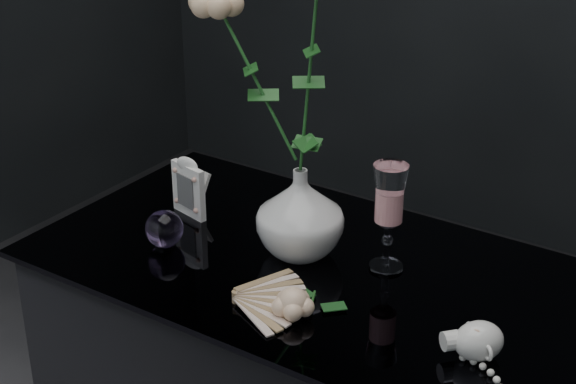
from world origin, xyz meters
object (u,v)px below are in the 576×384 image
Objects in this scene: wine_glass at (388,218)px; pearl_jar at (479,339)px; paperweight at (164,229)px; vase at (300,213)px; loose_rose at (293,303)px; picture_frame at (188,186)px.

wine_glass reaches higher than pearl_jar.
paperweight reaches higher than pearl_jar.
pearl_jar is at bearing -33.68° from wine_glass.
paperweight is (-0.39, -0.16, -0.07)m from wine_glass.
vase is 1.10× the size of loose_rose.
wine_glass is 1.60× the size of picture_frame.
vase is 0.22m from loose_rose.
paperweight is (0.05, -0.13, -0.03)m from picture_frame.
picture_frame reaches higher than loose_rose.
paperweight is 0.63m from pearl_jar.
picture_frame is (-0.43, -0.03, -0.04)m from wine_glass.
vase is at bearing -155.15° from pearl_jar.
picture_frame is at bearing -149.47° from pearl_jar.
pearl_jar is at bearing -3.18° from loose_rose.
wine_glass is at bearing 14.71° from vase.
picture_frame is at bearing 109.47° from paperweight.
wine_glass is at bearing 17.03° from picture_frame.
wine_glass is 0.44m from picture_frame.
vase is 0.28m from picture_frame.
vase is 0.75× the size of pearl_jar.
picture_frame is at bearing -175.94° from wine_glass.
vase reaches higher than picture_frame.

